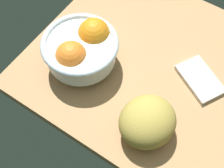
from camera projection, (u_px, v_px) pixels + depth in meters
ground_plane at (158, 70)px, 88.44cm from camera, size 68.67×58.05×3.00cm
fruit_bowl at (81, 48)px, 82.87cm from camera, size 19.96×19.96×11.38cm
bread_loaf at (147, 122)px, 73.84cm from camera, size 15.90×16.67×9.71cm
napkin_folded at (200, 79)px, 84.44cm from camera, size 14.82×12.86×1.29cm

